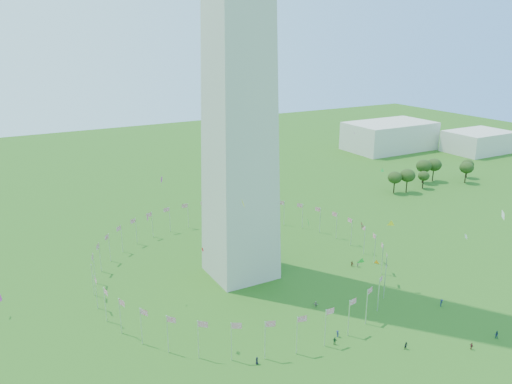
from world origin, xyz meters
TOP-DOWN VIEW (x-y plane):
  - ground at (0.00, 0.00)m, footprint 600.00×600.00m
  - flag_ring at (-0.00, 50.00)m, footprint 80.24×80.24m
  - gov_building_east_a at (150.00, 150.00)m, footprint 50.00×30.00m
  - gov_building_east_b at (190.00, 120.00)m, footprint 35.00×25.00m
  - crowd at (9.39, 5.96)m, footprint 65.67×56.46m
  - kites_aloft at (9.85, 26.54)m, footprint 129.47×70.63m
  - tree_line_east at (114.05, 85.60)m, footprint 52.97×15.97m

SIDE VIEW (x-z plane):
  - ground at x=0.00m, z-range 0.00..0.00m
  - crowd at x=9.39m, z-range -0.12..1.86m
  - flag_ring at x=0.00m, z-range 0.00..9.00m
  - tree_line_east at x=114.05m, z-range -0.42..10.26m
  - gov_building_east_b at x=190.00m, z-range 0.00..12.00m
  - gov_building_east_a at x=150.00m, z-range 0.00..16.00m
  - kites_aloft at x=9.85m, z-range 2.08..36.00m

